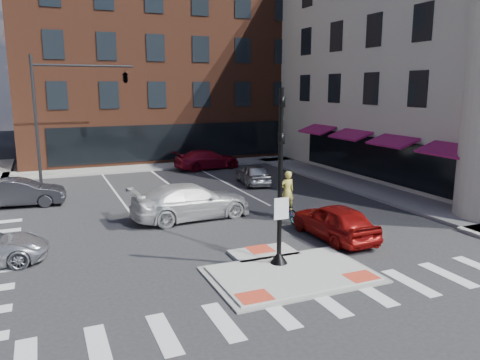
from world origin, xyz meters
name	(u,v)px	position (x,y,z in m)	size (l,w,h in m)	color
ground	(284,270)	(0.00, 0.00, 0.00)	(120.00, 120.00, 0.00)	#28282B
refuge_island	(288,271)	(0.00, -0.26, 0.05)	(5.40, 4.65, 0.13)	gray
sidewalk_e	(361,186)	(10.80, 10.00, 0.07)	(3.00, 24.00, 0.15)	gray
sidewalk_n	(185,165)	(3.00, 22.00, 0.07)	(26.00, 3.00, 0.15)	gray
building_n	(153,68)	(3.00, 31.99, 7.80)	(24.40, 18.40, 15.50)	#592C1B
building_e	(478,59)	(21.54, 11.50, 8.04)	(21.90, 23.90, 17.70)	beige
building_far_left	(65,95)	(-4.00, 52.00, 5.00)	(10.00, 12.00, 10.00)	slate
building_far_right	(161,87)	(9.00, 54.00, 6.00)	(12.00, 12.00, 12.00)	brown
signal_pole	(280,200)	(0.00, 0.40, 2.36)	(0.60, 0.60, 5.98)	black
mast_arm_signal	(102,85)	(-3.47, 18.00, 6.21)	(6.10, 2.24, 8.00)	black
red_sedan	(334,221)	(3.50, 2.19, 0.74)	(1.74, 4.33, 1.48)	maroon
white_pickup	(191,201)	(-1.00, 7.35, 0.83)	(2.32, 5.70, 1.66)	silver
bg_car_dark	(20,193)	(-8.50, 13.05, 0.72)	(1.53, 4.38, 1.44)	#28272C
bg_car_silver	(253,174)	(5.00, 13.42, 0.66)	(1.56, 3.88, 1.32)	#9DA0A4
bg_car_red	(207,159)	(4.13, 19.84, 0.73)	(2.04, 5.01, 1.45)	maroon
cyclist	(287,204)	(3.00, 5.31, 0.79)	(0.69, 1.88, 2.33)	#3F3F44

